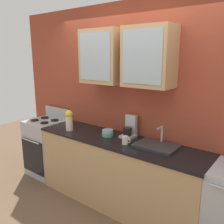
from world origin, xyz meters
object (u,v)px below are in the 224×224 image
Objects in this scene: sink_faucet at (156,146)px; coffee_maker at (130,129)px; bowl_stack at (108,133)px; cup_near_sink at (125,140)px; vase at (69,119)px; stove_range at (46,147)px.

sink_faucet is 0.48m from coffee_maker.
sink_faucet is at bearing -14.94° from coffee_maker.
bowl_stack is 0.54× the size of coffee_maker.
bowl_stack is at bearing 163.35° from cup_near_sink.
vase is (-0.59, -0.14, 0.12)m from bowl_stack.
sink_faucet is at bearing 7.67° from vase.
vase is at bearing -172.33° from sink_faucet.
vase reaches higher than sink_faucet.
stove_range is 0.95m from vase.
cup_near_sink is (0.96, 0.03, -0.11)m from vase.
stove_range is 2.07m from sink_faucet.
coffee_maker is (-0.12, 0.26, 0.06)m from cup_near_sink.
sink_faucet is 4.23× the size of cup_near_sink.
vase reaches higher than stove_range.
stove_range is 3.70× the size of vase.
vase is 1.04× the size of coffee_maker.
cup_near_sink is 0.40× the size of coffee_maker.
stove_range is 3.84× the size of coffee_maker.
vase is at bearing -166.46° from bowl_stack.
sink_faucet is 1.32m from vase.
sink_faucet reaches higher than cup_near_sink.
sink_faucet is 0.71m from bowl_stack.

